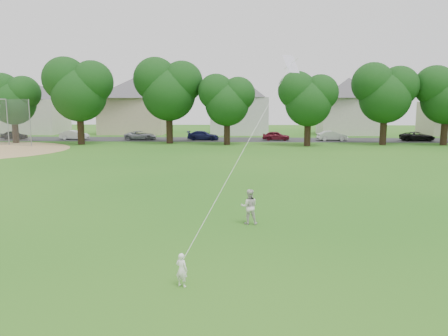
{
  "coord_description": "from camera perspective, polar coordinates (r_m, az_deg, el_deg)",
  "views": [
    {
      "loc": [
        0.75,
        -13.84,
        4.67
      ],
      "look_at": [
        0.01,
        2.0,
        2.3
      ],
      "focal_mm": 35.0,
      "sensor_mm": 36.0,
      "label": 1
    }
  ],
  "objects": [
    {
      "name": "toddler",
      "position": [
        11.5,
        -5.56,
        -13.1
      ],
      "size": [
        0.38,
        0.33,
        0.89
      ],
      "primitive_type": "imported",
      "rotation": [
        0.0,
        0.0,
        2.73
      ],
      "color": "white",
      "rests_on": "ground"
    },
    {
      "name": "house_row",
      "position": [
        65.88,
        0.69,
        8.79
      ],
      "size": [
        77.85,
        13.93,
        10.0
      ],
      "color": "beige",
      "rests_on": "ground"
    },
    {
      "name": "street",
      "position": [
        56.04,
        1.92,
        3.73
      ],
      "size": [
        90.0,
        7.0,
        0.01
      ],
      "primitive_type": "cube",
      "color": "#2D2D30",
      "rests_on": "ground"
    },
    {
      "name": "older_boy",
      "position": [
        17.0,
        3.3,
        -5.07
      ],
      "size": [
        0.69,
        0.55,
        1.37
      ],
      "primitive_type": "imported",
      "rotation": [
        0.0,
        0.0,
        3.19
      ],
      "color": "silver",
      "rests_on": "ground"
    },
    {
      "name": "parked_cars",
      "position": [
        55.01,
        4.29,
        4.23
      ],
      "size": [
        61.87,
        2.11,
        1.2
      ],
      "color": "black",
      "rests_on": "ground"
    },
    {
      "name": "kite",
      "position": [
        16.46,
        3.91,
        4.8
      ],
      "size": [
        2.46,
        6.36,
        13.67
      ],
      "color": "white",
      "rests_on": "ground"
    },
    {
      "name": "ground",
      "position": [
        14.62,
        -0.4,
        -10.12
      ],
      "size": [
        160.0,
        160.0,
        0.0
      ],
      "primitive_type": "plane",
      "color": "#1C5B14",
      "rests_on": "ground"
    },
    {
      "name": "tree_row",
      "position": [
        49.96,
        7.36,
        10.15
      ],
      "size": [
        81.23,
        8.4,
        10.08
      ],
      "color": "black",
      "rests_on": "ground"
    }
  ]
}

